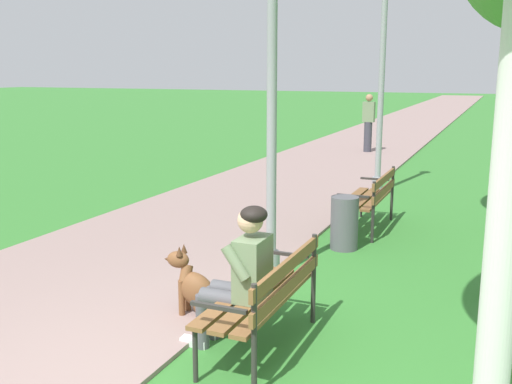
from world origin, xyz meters
The scene contains 9 objects.
paved_path centered at (-1.96, 24.00, 0.02)m, with size 3.53×60.00×0.04m, color gray.
park_bench_near centered at (0.44, 1.05, 0.51)m, with size 0.55×1.50×0.85m.
park_bench_mid centered at (0.38, 5.22, 0.51)m, with size 0.55×1.50×0.85m.
person_seated_on_near_bench centered at (0.23, 0.98, 0.68)m, with size 0.74×0.49×1.25m.
dog_brown centered at (-0.37, 1.40, 0.26)m, with size 0.83×0.29×0.71m.
lamp_post_near centered at (-0.20, 2.75, 2.20)m, with size 0.24×0.24×4.24m.
lamp_post_mid centered at (-0.08, 7.94, 2.14)m, with size 0.24×0.24×4.14m.
litter_bin centered at (0.28, 4.11, 0.35)m, with size 0.36×0.36×0.70m, color #515156.
pedestrian_distant centered at (-1.48, 13.31, 0.84)m, with size 0.32×0.22×1.65m.
Camera 1 is at (2.16, -3.22, 2.31)m, focal length 41.57 mm.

